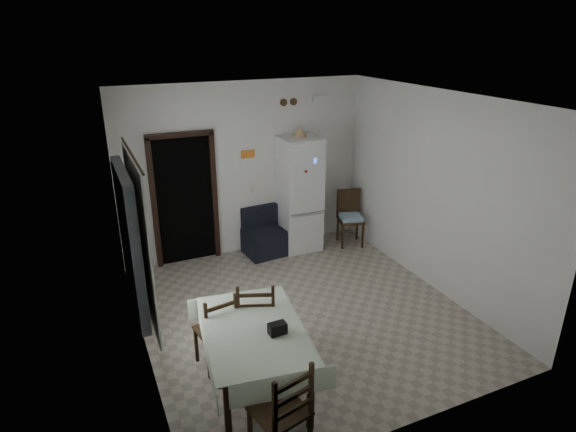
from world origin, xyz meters
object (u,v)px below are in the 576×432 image
(fridge, at_px, (299,195))
(dining_chair_far_right, at_px, (256,318))
(dining_table, at_px, (255,360))
(dining_chair_near_head, at_px, (280,409))
(dining_chair_far_left, at_px, (216,329))
(navy_seat, at_px, (265,232))
(corner_chair, at_px, (351,219))

(fridge, xyz_separation_m, dining_chair_far_right, (-1.76, -2.54, -0.47))
(dining_table, distance_m, dining_chair_near_head, 0.89)
(dining_table, distance_m, dining_chair_far_left, 0.66)
(navy_seat, bearing_deg, dining_table, -118.49)
(fridge, relative_size, dining_chair_far_right, 1.90)
(dining_chair_near_head, bearing_deg, dining_chair_far_right, -116.41)
(corner_chair, relative_size, dining_chair_far_right, 0.94)
(navy_seat, distance_m, dining_table, 3.38)
(dining_chair_far_right, bearing_deg, dining_chair_far_left, 16.26)
(corner_chair, bearing_deg, dining_chair_near_head, -112.69)
(corner_chair, distance_m, dining_chair_far_right, 3.51)
(navy_seat, xyz_separation_m, dining_chair_near_head, (-1.43, -3.98, 0.13))
(corner_chair, bearing_deg, fridge, 179.98)
(dining_chair_far_left, height_order, dining_chair_near_head, dining_chair_near_head)
(dining_chair_far_right, bearing_deg, navy_seat, -92.71)
(navy_seat, xyz_separation_m, dining_chair_far_right, (-1.11, -2.54, 0.12))
(dining_chair_near_head, bearing_deg, dining_table, -109.59)
(dining_table, height_order, dining_chair_near_head, dining_chair_near_head)
(fridge, distance_m, dining_table, 3.74)
(navy_seat, bearing_deg, fridge, -5.11)
(dining_chair_far_left, bearing_deg, fridge, -140.88)
(dining_table, relative_size, dining_chair_far_right, 1.46)
(corner_chair, bearing_deg, dining_chair_far_right, -123.30)
(corner_chair, xyz_separation_m, dining_table, (-2.89, -2.85, -0.09))
(navy_seat, bearing_deg, corner_chair, -14.53)
(corner_chair, bearing_deg, dining_chair_far_left, -128.41)
(navy_seat, distance_m, dining_chair_near_head, 4.23)
(corner_chair, relative_size, dining_table, 0.65)
(navy_seat, height_order, dining_table, navy_seat)
(corner_chair, distance_m, dining_table, 4.06)
(dining_chair_far_left, xyz_separation_m, dining_chair_far_right, (0.48, -0.04, 0.04))
(navy_seat, height_order, dining_chair_near_head, dining_chair_near_head)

